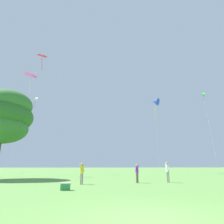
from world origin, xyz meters
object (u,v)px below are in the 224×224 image
(person_far_back, at_px, (82,171))
(person_near_tree, at_px, (167,170))
(kite_pink_low, at_px, (30,80))
(person_child_small, at_px, (137,171))
(picnic_cooler, at_px, (65,186))
(tree_right_cluster, at_px, (3,117))
(kite_blue_delta, at_px, (155,102))
(kite_green_small, at_px, (203,94))
(kite_red_high, at_px, (41,60))
(kite_white_distant, at_px, (36,99))

(person_far_back, bearing_deg, person_near_tree, 7.94)
(kite_pink_low, bearing_deg, person_child_small, -43.73)
(person_near_tree, bearing_deg, picnic_cooler, -149.54)
(person_child_small, relative_size, tree_right_cluster, 0.15)
(kite_blue_delta, height_order, kite_green_small, kite_blue_delta)
(kite_red_high, relative_size, person_far_back, 16.36)
(kite_white_distant, distance_m, person_far_back, 33.59)
(kite_blue_delta, xyz_separation_m, tree_right_cluster, (-25.40, -17.89, -8.87))
(kite_white_distant, xyz_separation_m, person_near_tree, (20.40, -25.94, -15.32))
(kite_red_high, bearing_deg, tree_right_cluster, -84.94)
(kite_pink_low, distance_m, kite_blue_delta, 27.36)
(kite_white_distant, distance_m, picnic_cooler, 36.87)
(kite_green_small, distance_m, picnic_cooler, 38.43)
(kite_red_high, bearing_deg, person_far_back, -64.73)
(tree_right_cluster, bearing_deg, kite_green_small, 20.66)
(kite_blue_delta, bearing_deg, picnic_cooler, -118.53)
(kite_green_small, bearing_deg, picnic_cooler, -135.72)
(kite_blue_delta, relative_size, person_child_small, 10.67)
(person_near_tree, xyz_separation_m, person_child_small, (-2.85, -0.11, -0.11))
(tree_right_cluster, bearing_deg, kite_pink_low, 90.91)
(person_far_back, xyz_separation_m, person_near_tree, (7.67, 1.07, 0.07))
(person_child_small, relative_size, picnic_cooler, 2.68)
(person_far_back, bearing_deg, person_child_small, 11.21)
(kite_blue_delta, relative_size, kite_red_high, 0.62)
(kite_white_distant, xyz_separation_m, picnic_cooler, (11.98, -30.89, -16.18))
(kite_white_distant, height_order, person_child_small, kite_white_distant)
(kite_blue_delta, xyz_separation_m, kite_white_distant, (-27.86, 1.67, 0.31))
(person_near_tree, relative_size, person_child_small, 1.12)
(kite_pink_low, relative_size, kite_white_distant, 1.04)
(person_far_back, relative_size, person_child_small, 1.05)
(kite_red_high, bearing_deg, kite_green_small, -7.29)
(person_far_back, relative_size, person_near_tree, 0.94)
(kite_pink_low, height_order, kite_white_distant, kite_pink_low)
(tree_right_cluster, distance_m, picnic_cooler, 16.37)
(kite_pink_low, xyz_separation_m, kite_white_distant, (-2.33, 11.49, 0.39))
(kite_blue_delta, xyz_separation_m, kite_green_small, (9.07, -4.89, 0.32))
(kite_white_distant, height_order, person_near_tree, kite_white_distant)
(kite_pink_low, distance_m, kite_green_small, 34.95)
(kite_pink_low, bearing_deg, kite_red_high, 98.53)
(kite_pink_low, relative_size, kite_green_small, 1.04)
(person_child_small, height_order, picnic_cooler, person_child_small)
(picnic_cooler, bearing_deg, kite_red_high, 110.94)
(kite_blue_delta, distance_m, kite_red_high, 28.53)
(kite_pink_low, xyz_separation_m, kite_red_high, (-1.43, 9.55, 9.40))
(kite_blue_delta, height_order, picnic_cooler, kite_blue_delta)
(kite_green_small, bearing_deg, person_near_tree, -130.46)
(person_far_back, relative_size, tree_right_cluster, 0.16)
(kite_pink_low, xyz_separation_m, picnic_cooler, (9.65, -19.40, -15.79))
(kite_green_small, relative_size, person_child_small, 10.61)
(person_far_back, bearing_deg, kite_white_distant, 115.24)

